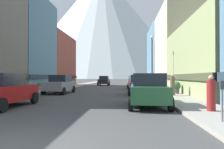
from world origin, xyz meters
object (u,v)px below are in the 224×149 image
Objects in this scene: car_right_2 at (135,82)px; streetlamp_right at (152,54)px; car_left_1 at (60,84)px; car_right_3 at (133,81)px; car_driving_0 at (104,81)px; potted_plant_0 at (39,87)px; potted_plant_1 at (176,87)px; car_right_0 at (148,90)px; pedestrian_1 at (173,85)px; car_right_1 at (140,85)px; pedestrian_0 at (211,94)px; car_left_0 at (3,90)px; parking_meter_near at (222,95)px.

streetlamp_right reaches higher than car_right_2.
car_right_3 is at bearing 66.25° from car_left_1.
potted_plant_0 is (-5.40, -16.88, -0.37)m from car_driving_0.
car_left_1 is 10.86m from potted_plant_1.
car_right_0 is at bearing -113.10° from potted_plant_1.
car_right_2 is at bearing 102.48° from pedestrian_1.
car_right_1 is (7.60, -1.15, 0.00)m from car_left_1.
pedestrian_0 is at bearing -82.57° from car_right_2.
car_left_0 is at bearing -105.83° from car_right_3.
car_right_3 is (0.00, 25.96, 0.00)m from car_right_0.
car_left_1 is 10.93m from car_right_2.
car_right_3 is at bearing 90.00° from car_right_0.
car_right_0 is at bearing -90.00° from car_right_3.
car_left_0 is 4.19× the size of potted_plant_1.
car_right_2 and car_right_3 have the same top height.
car_right_0 is 5.42× the size of potted_plant_0.
car_right_3 is 1.00× the size of car_driving_0.
car_driving_0 is 5.36× the size of potted_plant_0.
car_right_2 is 21.07m from parking_meter_near.
streetlamp_right reaches higher than car_right_1.
car_left_1 is 2.90× the size of pedestrian_0.
car_driving_0 reaches higher than pedestrian_0.
parking_meter_near reaches higher than potted_plant_0.
car_right_2 is 11.96m from potted_plant_0.
car_right_1 is at bearing -90.00° from car_right_3.
parking_meter_near is at bearing -53.96° from car_left_1.
car_driving_0 is (2.20, 29.16, 0.00)m from car_left_0.
car_right_0 is 3.35× the size of parking_meter_near.
car_right_0 is at bearing -46.64° from potted_plant_0.
car_right_2 is 1.02× the size of car_driving_0.
potted_plant_0 is at bearing 164.32° from potted_plant_1.
car_left_1 is at bearing -134.05° from car_right_2.
parking_meter_near is at bearing -86.33° from car_right_3.
car_right_1 is at bearing -19.86° from potted_plant_0.
car_right_3 is (7.60, 26.81, 0.00)m from car_left_0.
car_right_3 is at bearing -23.55° from car_driving_0.
car_left_1 is 4.23m from potted_plant_0.
car_left_0 is 1.00× the size of car_right_1.
parking_meter_near is at bearing -84.70° from car_right_2.
car_left_1 is at bearing 132.68° from pedestrian_0.
car_driving_0 reaches higher than parking_meter_near.
pedestrian_1 is (7.85, -22.82, 0.03)m from car_driving_0.
car_left_1 is 5.40× the size of potted_plant_0.
car_right_2 is 0.76× the size of streetlamp_right.
car_left_0 is 5.39× the size of potted_plant_0.
car_right_0 is at bearing -90.01° from car_right_2.
pedestrian_0 is 0.91× the size of pedestrian_1.
car_left_1 and car_driving_0 have the same top height.
car_right_1 is at bearing -8.62° from car_left_1.
car_left_1 is at bearing 126.04° from parking_meter_near.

